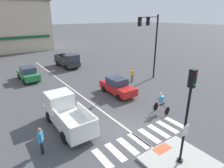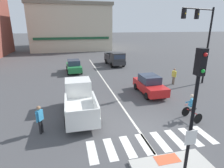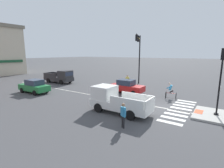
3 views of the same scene
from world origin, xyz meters
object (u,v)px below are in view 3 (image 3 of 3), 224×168
at_px(signal_pole, 221,76).
at_px(pickup_truck_white_westbound_near, 115,100).
at_px(car_green_westbound_distant, 34,86).
at_px(pickup_truck_charcoal_eastbound_distant, 61,77).
at_px(car_red_eastbound_mid, 127,86).
at_px(pedestrian_at_curb_left, 123,114).
at_px(traffic_light_mast, 139,51).
at_px(cyclist, 171,90).
at_px(pedestrian_waiting_far_side, 127,80).

height_order(signal_pole, pickup_truck_white_westbound_near, signal_pole).
bearing_deg(car_green_westbound_distant, pickup_truck_charcoal_eastbound_distant, 23.98).
relative_size(signal_pole, car_red_eastbound_mid, 1.22).
bearing_deg(car_green_westbound_distant, pedestrian_at_curb_left, -99.72).
bearing_deg(traffic_light_mast, car_green_westbound_distant, 144.63).
relative_size(car_green_westbound_distant, cyclist, 2.48).
relative_size(car_red_eastbound_mid, pedestrian_waiting_far_side, 2.46).
relative_size(car_red_eastbound_mid, pickup_truck_charcoal_eastbound_distant, 0.79).
height_order(traffic_light_mast, pedestrian_at_curb_left, traffic_light_mast).
distance_m(traffic_light_mast, pedestrian_waiting_far_side, 4.63).
xyz_separation_m(pickup_truck_white_westbound_near, pedestrian_waiting_far_side, (9.85, 4.31, 0.00)).
height_order(signal_pole, pedestrian_at_curb_left, signal_pole).
relative_size(signal_pole, cyclist, 2.99).
distance_m(car_green_westbound_distant, car_red_eastbound_mid, 11.36).
bearing_deg(pedestrian_at_curb_left, car_green_westbound_distant, 80.28).
bearing_deg(pedestrian_waiting_far_side, car_red_eastbound_mid, -152.06).
bearing_deg(pedestrian_at_curb_left, pickup_truck_charcoal_eastbound_distant, 62.74).
height_order(signal_pole, traffic_light_mast, traffic_light_mast).
distance_m(car_red_eastbound_mid, cyclist, 5.09).
bearing_deg(pickup_truck_white_westbound_near, pedestrian_at_curb_left, -138.00).
height_order(signal_pole, car_red_eastbound_mid, signal_pole).
bearing_deg(car_red_eastbound_mid, signal_pole, -107.04).
xyz_separation_m(pickup_truck_white_westbound_near, pedestrian_at_curb_left, (-2.31, -2.08, 0.00)).
bearing_deg(car_green_westbound_distant, signal_pole, -80.06).
relative_size(cyclist, pedestrian_waiting_far_side, 1.01).
bearing_deg(car_red_eastbound_mid, pedestrian_waiting_far_side, 27.94).
bearing_deg(car_red_eastbound_mid, traffic_light_mast, 11.63).
bearing_deg(pickup_truck_charcoal_eastbound_distant, car_green_westbound_distant, -156.02).
height_order(signal_pole, cyclist, signal_pole).
xyz_separation_m(car_red_eastbound_mid, pickup_truck_charcoal_eastbound_distant, (0.02, 12.28, 0.17)).
height_order(pickup_truck_white_westbound_near, cyclist, pickup_truck_white_westbound_near).
height_order(cyclist, pedestrian_waiting_far_side, cyclist).
relative_size(signal_pole, pedestrian_waiting_far_side, 3.01).
xyz_separation_m(signal_pole, traffic_light_mast, (8.45, 10.62, 1.92)).
bearing_deg(pickup_truck_charcoal_eastbound_distant, pedestrian_at_curb_left, -117.26).
bearing_deg(pickup_truck_white_westbound_near, cyclist, -20.78).
xyz_separation_m(pickup_truck_charcoal_eastbound_distant, pedestrian_waiting_far_side, (3.51, -10.41, 0.00)).
bearing_deg(cyclist, car_red_eastbound_mid, 96.78).
height_order(traffic_light_mast, car_red_eastbound_mid, traffic_light_mast).
xyz_separation_m(signal_pole, pedestrian_at_curb_left, (-5.72, 4.97, -2.18)).
bearing_deg(traffic_light_mast, cyclist, -128.57).
relative_size(car_green_westbound_distant, pickup_truck_charcoal_eastbound_distant, 0.80).
height_order(traffic_light_mast, pickup_truck_white_westbound_near, traffic_light_mast).
distance_m(car_red_eastbound_mid, pickup_truck_white_westbound_near, 6.77).
bearing_deg(car_red_eastbound_mid, pedestrian_at_curb_left, -152.39).
relative_size(pickup_truck_white_westbound_near, cyclist, 3.04).
bearing_deg(signal_pole, car_red_eastbound_mid, 72.96).
bearing_deg(pedestrian_waiting_far_side, signal_pole, -119.56).
bearing_deg(traffic_light_mast, pedestrian_at_curb_left, -158.25).
xyz_separation_m(signal_pole, pickup_truck_charcoal_eastbound_distant, (2.93, 21.76, -2.19)).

